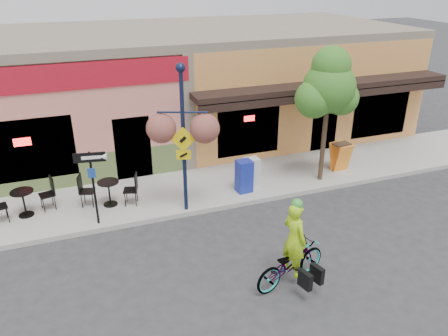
% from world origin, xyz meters
% --- Properties ---
extents(ground, '(90.00, 90.00, 0.00)m').
position_xyz_m(ground, '(0.00, 0.00, 0.00)').
color(ground, '#2D2D30').
rests_on(ground, ground).
extents(sidewalk, '(24.00, 3.00, 0.15)m').
position_xyz_m(sidewalk, '(0.00, 2.00, 0.07)').
color(sidewalk, '#9E9B93').
rests_on(sidewalk, ground).
extents(curb, '(24.00, 0.12, 0.15)m').
position_xyz_m(curb, '(0.00, 0.55, 0.07)').
color(curb, '#A8A59E').
rests_on(curb, ground).
extents(building, '(18.20, 8.20, 4.50)m').
position_xyz_m(building, '(0.00, 7.50, 2.25)').
color(building, '#D6786A').
rests_on(building, ground).
extents(bicycle, '(2.10, 1.19, 1.04)m').
position_xyz_m(bicycle, '(-0.54, -3.16, 0.52)').
color(bicycle, maroon).
rests_on(bicycle, ground).
extents(cyclist_rider, '(0.60, 0.76, 1.83)m').
position_xyz_m(cyclist_rider, '(-0.49, -3.16, 0.91)').
color(cyclist_rider, '#A3D816').
rests_on(cyclist_rider, ground).
extents(lamp_post, '(1.49, 1.01, 4.34)m').
position_xyz_m(lamp_post, '(-1.95, 0.70, 2.32)').
color(lamp_post, '#121C3A').
rests_on(lamp_post, sidewalk).
extents(one_way_sign, '(0.85, 0.32, 2.17)m').
position_xyz_m(one_way_sign, '(-4.49, 0.78, 1.24)').
color(one_way_sign, black).
rests_on(one_way_sign, sidewalk).
extents(cafe_set_left, '(1.87, 1.23, 1.03)m').
position_xyz_m(cafe_set_left, '(-6.42, 1.95, 0.66)').
color(cafe_set_left, black).
rests_on(cafe_set_left, sidewalk).
extents(cafe_set_right, '(1.87, 1.29, 1.02)m').
position_xyz_m(cafe_set_right, '(-4.05, 1.74, 0.66)').
color(cafe_set_right, black).
rests_on(cafe_set_right, sidewalk).
extents(newspaper_box_blue, '(0.50, 0.45, 1.06)m').
position_xyz_m(newspaper_box_blue, '(0.10, 1.17, 0.68)').
color(newspaper_box_blue, '#192797').
rests_on(newspaper_box_blue, sidewalk).
extents(newspaper_box_grey, '(0.45, 0.41, 0.96)m').
position_xyz_m(newspaper_box_grey, '(0.51, 1.47, 0.63)').
color(newspaper_box_grey, silver).
rests_on(newspaper_box_grey, sidewalk).
extents(street_tree, '(2.12, 2.12, 4.51)m').
position_xyz_m(street_tree, '(2.88, 1.09, 2.40)').
color(street_tree, '#3D7A26').
rests_on(street_tree, sidewalk).
extents(sandwich_board, '(0.66, 0.52, 1.01)m').
position_xyz_m(sandwich_board, '(3.94, 1.33, 0.66)').
color(sandwich_board, orange).
rests_on(sandwich_board, sidewalk).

